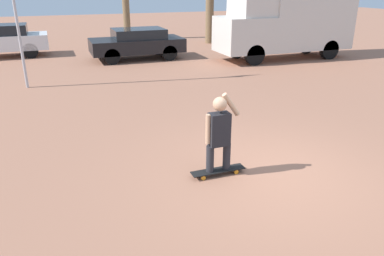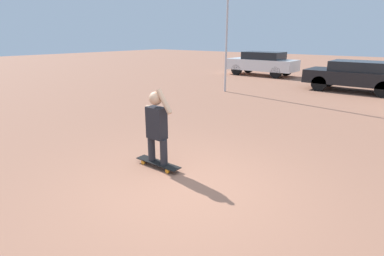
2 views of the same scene
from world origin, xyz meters
TOP-DOWN VIEW (x-y plane):
  - ground_plane at (0.00, 0.00)m, footprint 80.00×80.00m
  - skateboard at (-0.96, 0.32)m, footprint 1.01×0.22m
  - person_skateboarder at (-0.96, 0.32)m, footprint 0.64×0.25m
  - camper_van at (6.63, 9.66)m, footprint 6.27×2.00m
  - parked_car_black at (0.19, 11.92)m, footprint 4.16×1.95m

SIDE VIEW (x-z plane):
  - ground_plane at x=0.00m, z-range 0.00..0.00m
  - skateboard at x=-0.96m, z-range 0.03..0.13m
  - parked_car_black at x=0.19m, z-range 0.06..1.43m
  - person_skateboarder at x=-0.96m, z-range 0.15..1.60m
  - camper_van at x=6.63m, z-range 0.14..3.34m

